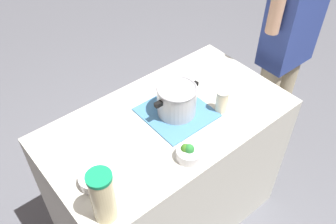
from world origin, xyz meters
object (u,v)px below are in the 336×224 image
Objects in this scene: person_cook at (285,54)px; cooking_pot at (177,100)px; lemonade_pitcher at (103,196)px; broccoli_bowl_front at (95,179)px; mason_jar at (222,101)px; broccoli_bowl_center at (189,153)px.

cooking_pot is at bearing 179.13° from person_cook.
lemonade_pitcher is 0.20m from broccoli_bowl_front.
broccoli_bowl_front is (-0.76, 0.02, -0.03)m from mason_jar.
cooking_pot is at bearing 24.18° from lemonade_pitcher.
cooking_pot is 2.15× the size of mason_jar.
lemonade_pitcher is at bearing -155.82° from cooking_pot.
person_cook reaches higher than mason_jar.
mason_jar is at bearing -1.75° from broccoli_bowl_front.
mason_jar is (0.19, -0.14, -0.03)m from cooking_pot.
lemonade_pitcher reaches higher than broccoli_bowl_center.
broccoli_bowl_center is at bearing 1.27° from lemonade_pitcher.
person_cook reaches higher than cooking_pot.
mason_jar is (0.81, 0.14, -0.07)m from lemonade_pitcher.
person_cook is (1.53, 0.26, -0.15)m from lemonade_pitcher.
cooking_pot is 0.31m from broccoli_bowl_center.
lemonade_pitcher is 1.56m from person_cook.
broccoli_bowl_front is (0.05, 0.16, -0.10)m from lemonade_pitcher.
lemonade_pitcher is 0.16× the size of person_cook.
lemonade_pitcher is at bearing -170.30° from person_cook.
lemonade_pitcher is 1.90× the size of broccoli_bowl_front.
person_cook is (1.48, 0.10, -0.05)m from broccoli_bowl_front.
cooking_pot is at bearing 145.27° from mason_jar.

